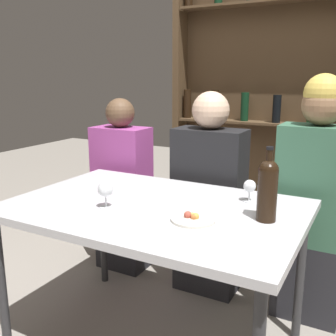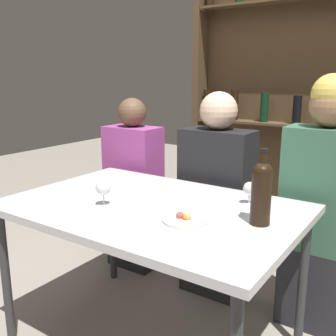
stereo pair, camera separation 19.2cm
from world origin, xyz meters
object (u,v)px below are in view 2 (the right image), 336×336
object	(u,v)px
seated_person_center	(216,202)
seated_person_right	(321,210)
wine_glass_0	(249,189)
food_plate_0	(185,220)
wine_bottle	(261,190)
wine_glass_1	(103,188)
seated_person_left	(134,190)

from	to	relation	value
seated_person_center	seated_person_right	distance (m)	0.61
wine_glass_0	food_plate_0	xyz separation A→B (m)	(-0.13, -0.37, -0.06)
wine_bottle	wine_glass_1	size ratio (longest dim) A/B	2.56
wine_glass_0	seated_person_left	distance (m)	1.10
food_plate_0	seated_person_right	xyz separation A→B (m)	(0.38, 0.73, -0.09)
wine_glass_1	seated_person_left	size ratio (longest dim) A/B	0.10
wine_glass_1	seated_person_center	world-z (taller)	seated_person_center
food_plate_0	seated_person_center	size ratio (longest dim) A/B	0.15
wine_glass_1	seated_person_right	bearing A→B (deg)	43.78
wine_glass_0	wine_glass_1	size ratio (longest dim) A/B	0.87
wine_glass_1	seated_person_center	bearing A→B (deg)	75.97
food_plate_0	seated_person_left	xyz separation A→B (m)	(-0.87, 0.73, -0.19)
seated_person_left	seated_person_right	size ratio (longest dim) A/B	0.88
food_plate_0	seated_person_left	distance (m)	1.15
wine_bottle	seated_person_center	bearing A→B (deg)	130.54
wine_glass_0	seated_person_left	size ratio (longest dim) A/B	0.09
wine_glass_0	seated_person_right	size ratio (longest dim) A/B	0.08
wine_glass_1	seated_person_right	distance (m)	1.12
food_plate_0	seated_person_center	world-z (taller)	seated_person_center
seated_person_right	seated_person_left	bearing A→B (deg)	180.00
seated_person_center	wine_glass_1	bearing A→B (deg)	-104.03
wine_glass_1	food_plate_0	bearing A→B (deg)	4.92
seated_person_right	wine_bottle	bearing A→B (deg)	-100.97
food_plate_0	seated_person_right	world-z (taller)	seated_person_right
wine_bottle	wine_glass_1	xyz separation A→B (m)	(-0.69, -0.19, -0.06)
wine_glass_0	seated_person_center	bearing A→B (deg)	134.46
wine_glass_0	wine_bottle	bearing A→B (deg)	-57.34
wine_glass_0	seated_person_right	xyz separation A→B (m)	(0.25, 0.37, -0.16)
wine_bottle	seated_person_left	world-z (taller)	seated_person_left
wine_bottle	wine_glass_0	world-z (taller)	wine_bottle
wine_bottle	seated_person_center	xyz separation A→B (m)	(-0.50, 0.58, -0.30)
wine_glass_0	seated_person_left	bearing A→B (deg)	159.94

